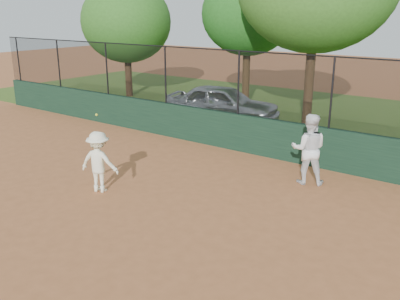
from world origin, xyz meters
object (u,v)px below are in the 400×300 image
Objects in this scene: player_main at (99,162)px; tree_1 at (248,14)px; tree_0 at (126,22)px; parked_car at (223,104)px; player_second at (309,149)px.

player_main is 12.39m from tree_1.
parked_car is at bearing -15.52° from tree_0.
tree_0 is (-8.76, 9.79, 3.04)m from player_main.
player_main is 13.49m from tree_0.
player_main is at bearing -48.18° from tree_0.
player_second is 0.32× the size of tree_0.
tree_1 reaches higher than player_main.
tree_1 reaches higher than parked_car.
parked_car is 6.84m from player_second.
parked_car is at bearing -61.62° from player_second.
player_main is (1.47, -7.77, -0.00)m from parked_car.
player_main is (-3.95, -3.61, -0.16)m from player_second.
player_second is 14.43m from tree_0.
player_second is at bearing -25.93° from tree_0.
parked_car is 2.14× the size of player_main.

